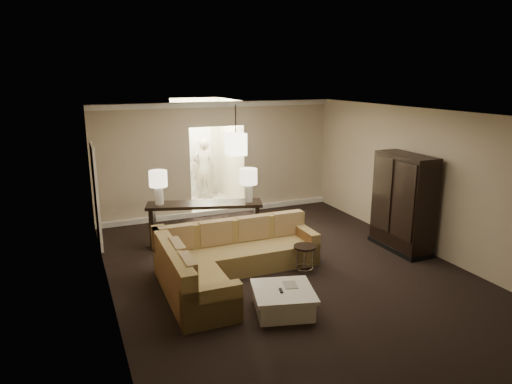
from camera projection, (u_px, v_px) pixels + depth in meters
name	position (u px, v px, depth m)	size (l,w,h in m)	color
ground	(291.00, 274.00, 8.05)	(8.00, 8.00, 0.00)	black
wall_back	(218.00, 159.00, 11.27)	(6.00, 0.04, 2.80)	#BFA990
wall_front	(495.00, 304.00, 4.13)	(6.00, 0.04, 2.80)	#BFA990
wall_left	(107.00, 219.00, 6.57)	(0.04, 8.00, 2.80)	#BFA990
wall_right	(430.00, 182.00, 8.83)	(0.04, 8.00, 2.80)	#BFA990
ceiling	(294.00, 114.00, 7.35)	(6.00, 8.00, 0.02)	white
crown_molding	(217.00, 105.00, 10.89)	(6.00, 0.10, 0.12)	white
baseboard	(219.00, 211.00, 11.56)	(6.00, 0.10, 0.12)	white
side_door	(96.00, 196.00, 9.16)	(0.05, 0.90, 2.10)	white
foyer	(202.00, 154.00, 12.49)	(1.44, 2.02, 2.80)	white
sectional_sofa	(226.00, 260.00, 7.80)	(2.92, 2.32, 0.87)	brown
coffee_table	(283.00, 300.00, 6.75)	(1.08, 1.08, 0.37)	beige
console_table	(205.00, 220.00, 9.34)	(2.38, 1.17, 0.90)	black
armoire	(403.00, 205.00, 9.01)	(0.58, 1.35, 1.94)	black
drink_table	(305.00, 253.00, 8.06)	(0.40, 0.40, 0.50)	black
table_lamp_left	(158.00, 182.00, 9.04)	(0.36, 0.36, 0.69)	silver
table_lamp_right	(248.00, 180.00, 9.23)	(0.36, 0.36, 0.69)	silver
pendant_light	(236.00, 144.00, 9.97)	(0.38, 0.38, 1.09)	black
person	(204.00, 165.00, 12.85)	(0.69, 0.46, 1.90)	beige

